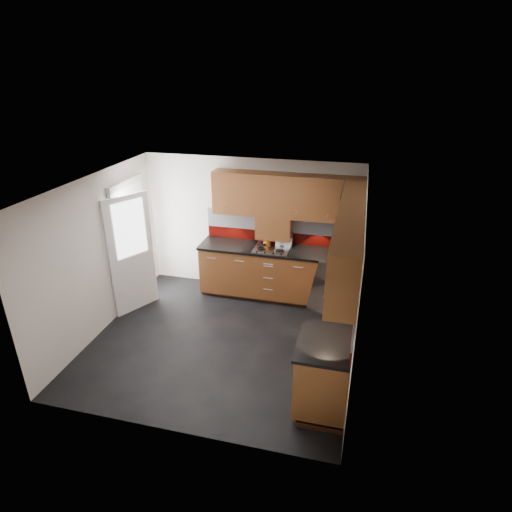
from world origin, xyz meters
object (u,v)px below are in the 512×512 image
(utensil_pot, at_px, (267,240))
(gas_hob, at_px, (272,248))
(food_processor, at_px, (339,258))
(toaster, at_px, (284,241))

(utensil_pot, bearing_deg, gas_hob, -50.48)
(gas_hob, bearing_deg, food_processor, -18.78)
(gas_hob, distance_m, food_processor, 1.21)
(food_processor, bearing_deg, utensil_pot, 157.04)
(gas_hob, distance_m, toaster, 0.26)
(food_processor, bearing_deg, gas_hob, 161.22)
(gas_hob, height_order, toaster, toaster)
(toaster, bearing_deg, utensil_pot, -175.12)
(gas_hob, height_order, utensil_pot, utensil_pot)
(utensil_pot, distance_m, toaster, 0.30)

